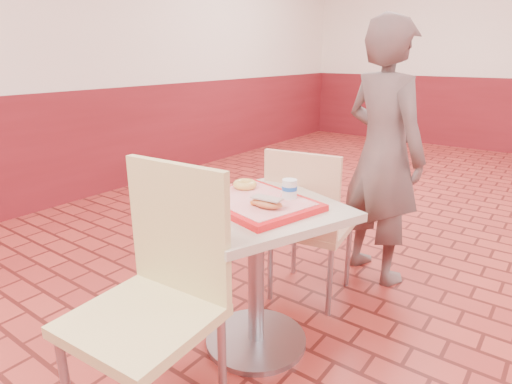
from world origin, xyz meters
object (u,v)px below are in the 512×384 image
Objects in this scene: main_table at (256,253)px; serving_tray at (256,202)px; chair_main_front at (157,288)px; customer at (383,154)px; chair_main_back at (307,219)px; ring_donut at (245,184)px; paper_cup at (289,189)px; long_john_donut at (266,203)px.

main_table is 1.43× the size of serving_tray.
chair_main_front is 0.63× the size of customer.
main_table is 0.81× the size of chair_main_back.
serving_tray is at bearing -34.57° from ring_donut.
chair_main_front reaches higher than serving_tray.
chair_main_front is at bearing 104.78° from customer.
serving_tray is 0.15m from paper_cup.
long_john_donut is at bearing 70.75° from chair_main_front.
main_table is at bearing 82.50° from chair_main_back.
ring_donut is 0.74× the size of long_john_donut.
long_john_donut reaches higher than ring_donut.
chair_main_back is 0.50m from paper_cup.
chair_main_back is at bearing 91.64° from serving_tray.
chair_main_back is at bearing 72.89° from ring_donut.
long_john_donut is (0.13, 0.47, 0.21)m from chair_main_front.
chair_main_front is at bearing -105.19° from long_john_donut.
chair_main_back reaches higher than ring_donut.
main_table is at bearing -139.54° from paper_cup.
ring_donut is at bearing 63.75° from chair_main_back.
serving_tray is 0.12m from long_john_donut.
customer is at bearing 80.16° from main_table.
serving_tray is (-0.00, 0.00, 0.24)m from main_table.
long_john_donut is at bearing -33.39° from serving_tray.
customer is (0.17, 1.00, 0.29)m from main_table.
paper_cup is at bearing 86.70° from long_john_donut.
long_john_donut is at bearing -93.30° from paper_cup.
paper_cup is (0.11, 0.09, 0.30)m from main_table.
customer reaches higher than ring_donut.
main_table is at bearing 146.61° from long_john_donut.
paper_cup reaches higher than ring_donut.
chair_main_back is 1.76× the size of serving_tray.
ring_donut is (-0.31, -0.91, -0.02)m from customer.
serving_tray is at bearing 165.96° from main_table.
ring_donut is (-0.13, 0.09, 0.03)m from serving_tray.
customer is 0.96m from ring_donut.
chair_main_front is at bearing 80.03° from chair_main_back.
chair_main_front reaches higher than ring_donut.
customer is 1.07m from long_john_donut.
main_table is 1.06m from customer.
chair_main_back is (-0.01, 0.48, 0.01)m from main_table.
chair_main_back is at bearing 92.55° from customer.
paper_cup reaches higher than long_john_donut.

